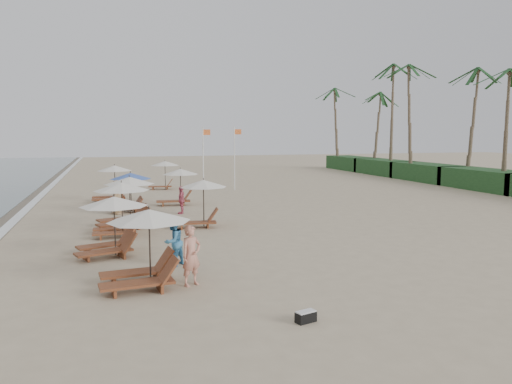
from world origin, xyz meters
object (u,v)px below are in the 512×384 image
object	(u,v)px
lounger_station_2	(118,207)
beachgoer_far_a	(181,200)
lounger_station_0	(141,248)
duffel_bag	(306,316)
inland_station_2	(163,171)
beachgoer_far_b	(117,197)
lounger_station_1	(108,224)
lounger_station_4	(128,190)
inland_station_0	(200,199)
flag_pole_near	(204,157)
inland_station_1	(177,184)
beachgoer_mid_a	(173,242)
lounger_station_5	(111,185)
beachgoer_near	(191,255)
lounger_station_3	(124,204)

from	to	relation	value
lounger_station_2	beachgoer_far_a	xyz separation A→B (m)	(3.47, 5.16, -0.52)
lounger_station_0	duffel_bag	distance (m)	5.33
inland_station_2	beachgoer_far_a	xyz separation A→B (m)	(-0.36, -12.60, -0.69)
lounger_station_0	beachgoer_far_b	xyz separation A→B (m)	(-0.41, 13.66, -0.19)
lounger_station_1	lounger_station_4	world-z (taller)	lounger_station_4
lounger_station_2	duffel_bag	size ratio (longest dim) A/B	4.71
lounger_station_4	beachgoer_far_a	bearing A→B (deg)	-30.99
lounger_station_4	inland_station_0	world-z (taller)	inland_station_0
inland_station_2	beachgoer_far_a	world-z (taller)	inland_station_2
lounger_station_2	inland_station_2	xyz separation A→B (m)	(3.83, 17.76, 0.17)
lounger_station_0	inland_station_0	distance (m)	9.19
inland_station_2	flag_pole_near	bearing A→B (deg)	-58.45
flag_pole_near	beachgoer_far_a	bearing A→B (deg)	-108.54
beachgoer_far_a	duffel_bag	world-z (taller)	beachgoer_far_a
inland_station_1	beachgoer_mid_a	world-z (taller)	inland_station_1
inland_station_0	beachgoer_mid_a	size ratio (longest dim) A/B	1.66
inland_station_1	beachgoer_mid_a	xyz separation A→B (m)	(-2.05, -14.26, -0.50)
lounger_station_0	flag_pole_near	xyz separation A→B (m)	(5.83, 21.28, 1.57)
inland_station_2	beachgoer_mid_a	bearing A→B (deg)	-95.29
inland_station_1	flag_pole_near	bearing A→B (deg)	62.49
beachgoer_far_a	lounger_station_1	bearing A→B (deg)	-4.70
lounger_station_1	beachgoer_far_b	bearing A→B (deg)	87.08
lounger_station_2	lounger_station_0	bearing A→B (deg)	-86.25
lounger_station_5	beachgoer_far_b	distance (m)	5.15
inland_station_1	beachgoer_near	size ratio (longest dim) A/B	1.56
lounger_station_2	inland_station_1	distance (m)	9.43
beachgoer_near	beachgoer_far_b	xyz separation A→B (m)	(-1.81, 13.97, 0.05)
lounger_station_0	flag_pole_near	distance (m)	22.12
lounger_station_2	lounger_station_4	world-z (taller)	lounger_station_2
lounger_station_4	beachgoer_far_a	xyz separation A→B (m)	(2.79, -1.68, -0.46)
lounger_station_4	inland_station_1	size ratio (longest dim) A/B	0.88
beachgoer_near	beachgoer_mid_a	bearing A→B (deg)	68.52
lounger_station_3	beachgoer_near	xyz separation A→B (m)	(1.59, -9.95, -0.20)
lounger_station_1	inland_station_1	size ratio (longest dim) A/B	0.98
beachgoer_mid_a	inland_station_0	bearing A→B (deg)	-151.33
lounger_station_2	inland_station_1	bearing A→B (deg)	66.84
lounger_station_2	beachgoer_mid_a	world-z (taller)	lounger_station_2
inland_station_0	lounger_station_4	bearing A→B (deg)	117.76
lounger_station_3	inland_station_2	distance (m)	16.10
lounger_station_4	inland_station_2	world-z (taller)	inland_station_2
lounger_station_3	lounger_station_5	world-z (taller)	lounger_station_3
inland_station_0	beachgoer_far_a	distance (m)	4.20
lounger_station_0	inland_station_0	xyz separation A→B (m)	(3.25, 8.60, 0.23)
beachgoer_far_b	flag_pole_near	size ratio (longest dim) A/B	0.38
inland_station_0	beachgoer_far_a	size ratio (longest dim) A/B	1.79
beachgoer_mid_a	inland_station_2	bearing A→B (deg)	-139.14
inland_station_2	duffel_bag	distance (m)	29.27
beachgoer_mid_a	beachgoer_far_a	bearing A→B (deg)	-143.36
beachgoer_mid_a	beachgoer_near	bearing A→B (deg)	51.88
inland_station_2	beachgoer_near	bearing A→B (deg)	-94.31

